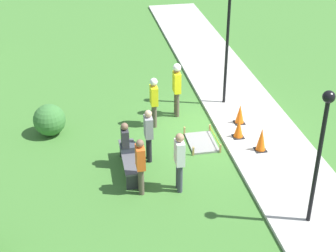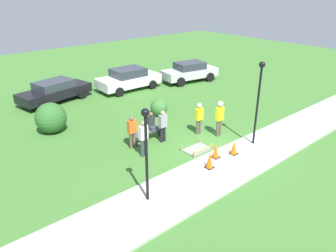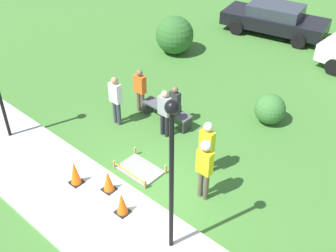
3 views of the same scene
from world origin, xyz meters
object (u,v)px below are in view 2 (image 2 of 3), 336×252
traffic_cone_near_patch (210,160)px  bystander_in_white_shirt (163,124)px  parked_car_black (55,91)px  traffic_cone_sidewalk_edge (234,147)px  lamppost_near (259,92)px  park_bench (148,134)px  worker_assistant (199,116)px  bystander_in_orange_shirt (132,130)px  person_seated_on_bench (151,123)px  lamppost_far (146,141)px  worker_supervisor (220,115)px  parked_car_white (129,79)px  bystander_in_gray_shirt (143,136)px  traffic_cone_far_patch (216,151)px  parked_car_silver (190,71)px

traffic_cone_near_patch → bystander_in_white_shirt: bystander_in_white_shirt is taller
parked_car_black → bystander_in_white_shirt: bearing=-91.9°
traffic_cone_sidewalk_edge → lamppost_near: (1.57, 0.07, 2.27)m
bystander_in_white_shirt → park_bench: bearing=127.3°
traffic_cone_sidewalk_edge → bystander_in_white_shirt: (-1.48, 3.21, 0.49)m
worker_assistant → bystander_in_orange_shirt: size_ratio=1.05×
person_seated_on_bench → bystander_in_white_shirt: bearing=-74.1°
traffic_cone_near_patch → bystander_in_white_shirt: bearing=85.7°
worker_assistant → lamppost_far: bearing=-152.6°
worker_supervisor → person_seated_on_bench: bearing=144.0°
parked_car_white → person_seated_on_bench: bearing=-115.3°
traffic_cone_sidewalk_edge → parked_car_white: size_ratio=0.14×
traffic_cone_near_patch → bystander_in_orange_shirt: bystander_in_orange_shirt is taller
bystander_in_orange_shirt → bystander_in_gray_shirt: bearing=-94.9°
traffic_cone_near_patch → bystander_in_gray_shirt: 3.10m
park_bench → parked_car_black: (-1.05, 8.57, 0.38)m
person_seated_on_bench → parked_car_white: size_ratio=0.19×
traffic_cone_near_patch → worker_assistant: bearing=51.4°
traffic_cone_near_patch → bystander_in_orange_shirt: (-1.26, 3.75, 0.44)m
traffic_cone_near_patch → bystander_in_gray_shirt: (-1.34, 2.75, 0.51)m
worker_supervisor → parked_car_white: bearing=83.4°
bystander_in_gray_shirt → person_seated_on_bench: bearing=41.0°
traffic_cone_far_patch → bystander_in_orange_shirt: bystander_in_orange_shirt is taller
parked_car_black → parked_car_silver: bearing=-24.0°
traffic_cone_sidewalk_edge → parked_car_white: bearing=79.1°
bystander_in_gray_shirt → parked_car_white: (5.28, 8.84, -0.18)m
person_seated_on_bench → bystander_in_gray_shirt: size_ratio=0.52×
lamppost_far → parked_car_silver: lamppost_far is taller
worker_supervisor → lamppost_near: lamppost_near is taller
traffic_cone_far_patch → bystander_in_gray_shirt: size_ratio=0.37×
traffic_cone_far_patch → person_seated_on_bench: size_ratio=0.71×
person_seated_on_bench → bystander_in_orange_shirt: bystander_in_orange_shirt is taller
traffic_cone_far_patch → worker_supervisor: 2.60m
parked_car_black → traffic_cone_far_patch: bearing=-91.3°
traffic_cone_sidewalk_edge → bystander_in_orange_shirt: bearing=129.3°
traffic_cone_near_patch → bystander_in_orange_shirt: size_ratio=0.46×
traffic_cone_near_patch → park_bench: (-0.22, 3.92, -0.10)m
bystander_in_gray_shirt → traffic_cone_sidewalk_edge: bearing=-40.8°
person_seated_on_bench → bystander_in_white_shirt: size_ratio=0.55×
traffic_cone_far_patch → traffic_cone_sidewalk_edge: (0.86, -0.31, 0.01)m
bystander_in_white_shirt → lamppost_far: (-3.53, -3.35, 1.49)m
bystander_in_orange_shirt → lamppost_far: (-2.02, -3.80, 1.50)m
park_bench → lamppost_near: bearing=-46.9°
lamppost_near → parked_car_silver: bearing=61.2°
traffic_cone_far_patch → worker_assistant: bearing=60.0°
bystander_in_orange_shirt → parked_car_silver: 11.97m
traffic_cone_near_patch → parked_car_white: 12.25m
traffic_cone_far_patch → bystander_in_white_shirt: bearing=102.0°
worker_assistant → lamppost_far: lamppost_far is taller
traffic_cone_far_patch → bystander_in_orange_shirt: (-2.12, 3.34, 0.49)m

